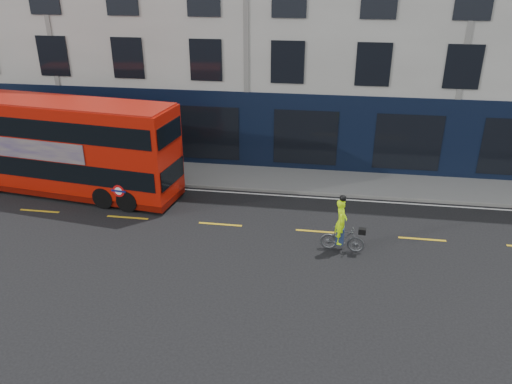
# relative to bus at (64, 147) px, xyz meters

# --- Properties ---
(ground) EXTENTS (120.00, 120.00, 0.00)m
(ground) POSITION_rel_bus_xyz_m (7.66, -3.67, -2.22)
(ground) COLOR black
(ground) RESTS_ON ground
(pavement) EXTENTS (60.00, 3.00, 0.12)m
(pavement) POSITION_rel_bus_xyz_m (7.66, 2.83, -2.16)
(pavement) COLOR slate
(pavement) RESTS_ON ground
(kerb) EXTENTS (60.00, 0.12, 0.13)m
(kerb) POSITION_rel_bus_xyz_m (7.66, 1.33, -2.15)
(kerb) COLOR slate
(kerb) RESTS_ON ground
(building_terrace) EXTENTS (50.00, 10.07, 15.00)m
(building_terrace) POSITION_rel_bus_xyz_m (7.66, 9.28, 5.27)
(building_terrace) COLOR beige
(building_terrace) RESTS_ON ground
(road_edge_line) EXTENTS (58.00, 0.10, 0.01)m
(road_edge_line) POSITION_rel_bus_xyz_m (7.66, 1.03, -2.21)
(road_edge_line) COLOR silver
(road_edge_line) RESTS_ON ground
(lane_dashes) EXTENTS (58.00, 0.12, 0.01)m
(lane_dashes) POSITION_rel_bus_xyz_m (7.66, -2.17, -2.21)
(lane_dashes) COLOR gold
(lane_dashes) RESTS_ON ground
(bus) EXTENTS (10.94, 3.81, 4.33)m
(bus) POSITION_rel_bus_xyz_m (0.00, 0.00, 0.00)
(bus) COLOR #B31407
(bus) RESTS_ON ground
(cyclist) EXTENTS (1.66, 0.67, 2.26)m
(cyclist) POSITION_rel_bus_xyz_m (12.53, -3.49, -1.45)
(cyclist) COLOR #4B4D50
(cyclist) RESTS_ON ground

